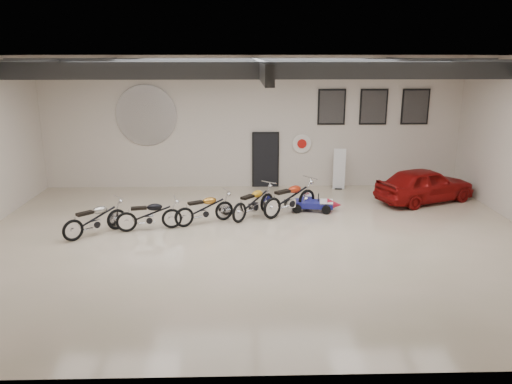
{
  "coord_description": "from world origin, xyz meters",
  "views": [
    {
      "loc": [
        -0.39,
        -13.0,
        5.06
      ],
      "look_at": [
        0.0,
        1.2,
        1.1
      ],
      "focal_mm": 35.0,
      "sensor_mm": 36.0,
      "label": 1
    }
  ],
  "objects_px": {
    "motorcycle_yellow": "(254,202)",
    "motorcycle_red": "(290,198)",
    "motorcycle_black": "(149,214)",
    "vintage_car": "(425,185)",
    "motorcycle_silver": "(95,218)",
    "go_kart": "(316,202)",
    "banner_stand": "(339,168)",
    "motorcycle_gold": "(204,208)"
  },
  "relations": [
    {
      "from": "go_kart",
      "to": "motorcycle_gold",
      "type": "bearing_deg",
      "value": -152.92
    },
    {
      "from": "motorcycle_red",
      "to": "vintage_car",
      "type": "distance_m",
      "value": 5.04
    },
    {
      "from": "motorcycle_black",
      "to": "vintage_car",
      "type": "relative_size",
      "value": 0.52
    },
    {
      "from": "go_kart",
      "to": "motorcycle_silver",
      "type": "bearing_deg",
      "value": -153.56
    },
    {
      "from": "banner_stand",
      "to": "motorcycle_gold",
      "type": "xyz_separation_m",
      "value": [
        -4.88,
        -3.92,
        -0.34
      ]
    },
    {
      "from": "go_kart",
      "to": "banner_stand",
      "type": "bearing_deg",
      "value": 74.17
    },
    {
      "from": "motorcycle_black",
      "to": "motorcycle_yellow",
      "type": "distance_m",
      "value": 3.3
    },
    {
      "from": "motorcycle_yellow",
      "to": "go_kart",
      "type": "height_order",
      "value": "motorcycle_yellow"
    },
    {
      "from": "motorcycle_silver",
      "to": "motorcycle_yellow",
      "type": "height_order",
      "value": "motorcycle_yellow"
    },
    {
      "from": "banner_stand",
      "to": "motorcycle_silver",
      "type": "bearing_deg",
      "value": -143.16
    },
    {
      "from": "banner_stand",
      "to": "go_kart",
      "type": "xyz_separation_m",
      "value": [
        -1.26,
        -2.74,
        -0.53
      ]
    },
    {
      "from": "motorcycle_silver",
      "to": "go_kart",
      "type": "height_order",
      "value": "motorcycle_silver"
    },
    {
      "from": "motorcycle_red",
      "to": "vintage_car",
      "type": "bearing_deg",
      "value": -22.19
    },
    {
      "from": "vintage_car",
      "to": "motorcycle_yellow",
      "type": "bearing_deg",
      "value": 81.93
    },
    {
      "from": "motorcycle_black",
      "to": "vintage_car",
      "type": "bearing_deg",
      "value": 4.17
    },
    {
      "from": "motorcycle_black",
      "to": "banner_stand",
      "type": "bearing_deg",
      "value": 22.4
    },
    {
      "from": "motorcycle_silver",
      "to": "vintage_car",
      "type": "bearing_deg",
      "value": -27.25
    },
    {
      "from": "vintage_car",
      "to": "motorcycle_silver",
      "type": "bearing_deg",
      "value": 83.52
    },
    {
      "from": "motorcycle_gold",
      "to": "go_kart",
      "type": "xyz_separation_m",
      "value": [
        3.61,
        1.18,
        -0.19
      ]
    },
    {
      "from": "motorcycle_black",
      "to": "motorcycle_yellow",
      "type": "bearing_deg",
      "value": 7.75
    },
    {
      "from": "motorcycle_gold",
      "to": "vintage_car",
      "type": "bearing_deg",
      "value": -11.69
    },
    {
      "from": "motorcycle_gold",
      "to": "motorcycle_red",
      "type": "bearing_deg",
      "value": -9.97
    },
    {
      "from": "motorcycle_black",
      "to": "motorcycle_red",
      "type": "height_order",
      "value": "motorcycle_red"
    },
    {
      "from": "motorcycle_red",
      "to": "go_kart",
      "type": "height_order",
      "value": "motorcycle_red"
    },
    {
      "from": "motorcycle_gold",
      "to": "go_kart",
      "type": "height_order",
      "value": "motorcycle_gold"
    },
    {
      "from": "banner_stand",
      "to": "motorcycle_gold",
      "type": "distance_m",
      "value": 6.27
    },
    {
      "from": "motorcycle_black",
      "to": "motorcycle_gold",
      "type": "distance_m",
      "value": 1.68
    },
    {
      "from": "motorcycle_yellow",
      "to": "motorcycle_silver",
      "type": "bearing_deg",
      "value": 148.85
    },
    {
      "from": "banner_stand",
      "to": "motorcycle_yellow",
      "type": "relative_size",
      "value": 0.85
    },
    {
      "from": "motorcycle_black",
      "to": "motorcycle_gold",
      "type": "height_order",
      "value": "motorcycle_gold"
    },
    {
      "from": "motorcycle_yellow",
      "to": "go_kart",
      "type": "relative_size",
      "value": 1.16
    },
    {
      "from": "banner_stand",
      "to": "go_kart",
      "type": "relative_size",
      "value": 0.99
    },
    {
      "from": "motorcycle_gold",
      "to": "motorcycle_yellow",
      "type": "bearing_deg",
      "value": -6.55
    },
    {
      "from": "banner_stand",
      "to": "motorcycle_black",
      "type": "xyz_separation_m",
      "value": [
        -6.47,
        -4.47,
        -0.35
      ]
    },
    {
      "from": "banner_stand",
      "to": "motorcycle_black",
      "type": "distance_m",
      "value": 7.87
    },
    {
      "from": "motorcycle_red",
      "to": "motorcycle_silver",
      "type": "bearing_deg",
      "value": 160.05
    },
    {
      "from": "motorcycle_yellow",
      "to": "go_kart",
      "type": "xyz_separation_m",
      "value": [
        2.1,
        0.6,
        -0.2
      ]
    },
    {
      "from": "motorcycle_black",
      "to": "go_kart",
      "type": "bearing_deg",
      "value": 6.15
    },
    {
      "from": "motorcycle_black",
      "to": "motorcycle_gold",
      "type": "relative_size",
      "value": 0.99
    },
    {
      "from": "motorcycle_yellow",
      "to": "vintage_car",
      "type": "distance_m",
      "value": 6.25
    },
    {
      "from": "motorcycle_yellow",
      "to": "motorcycle_red",
      "type": "relative_size",
      "value": 0.91
    },
    {
      "from": "motorcycle_red",
      "to": "vintage_car",
      "type": "height_order",
      "value": "vintage_car"
    }
  ]
}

